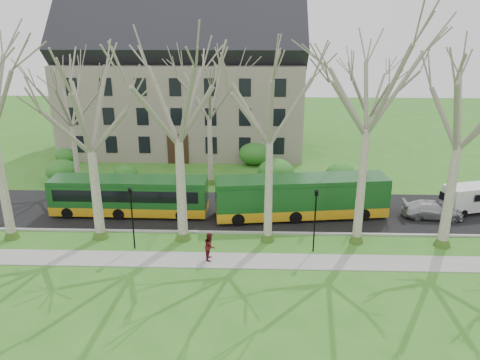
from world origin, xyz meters
The scene contains 14 objects.
ground centered at (0.00, 0.00, 0.00)m, with size 120.00×120.00×0.00m, color #367220.
sidewalk centered at (0.00, -2.50, 0.03)m, with size 70.00×2.00×0.06m, color gray.
road centered at (0.00, 5.50, 0.03)m, with size 80.00×8.00×0.06m, color black.
curb centered at (0.00, 1.50, 0.07)m, with size 80.00×0.25×0.14m, color #A5A39E.
building centered at (-6.00, 24.00, 8.07)m, with size 26.50×12.20×16.00m.
tree_row_verge centered at (0.00, 0.30, 7.00)m, with size 49.00×7.00×14.00m.
tree_row_far centered at (-1.33, 11.00, 6.00)m, with size 33.00×7.00×12.00m.
lamp_row centered at (0.00, -1.00, 2.57)m, with size 36.22×0.22×4.30m.
hedges centered at (-4.67, 14.00, 1.00)m, with size 30.60×8.60×2.00m.
bus_lead centered at (-7.69, 4.66, 1.57)m, with size 12.08×2.52×3.02m, color #14471A, non-canonical shape.
bus_follow centered at (5.64, 4.57, 1.70)m, with size 13.11×2.73×3.28m, color #14471A, non-canonical shape.
sedan centered at (15.80, 4.66, 0.71)m, with size 1.83×4.50×1.31m, color #A8A8AD.
van_a centered at (19.58, 6.02, 1.16)m, with size 5.03×1.83×2.20m, color silver, non-canonical shape.
pedestrian_b centered at (-0.76, -2.35, 0.97)m, with size 0.88×0.69×1.81m, color #4F1214.
Camera 1 is at (2.01, -28.93, 14.97)m, focal length 35.00 mm.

